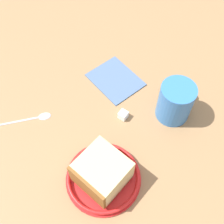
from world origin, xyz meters
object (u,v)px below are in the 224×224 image
(small_plate, at_px, (103,177))
(sugar_cube, at_px, (123,115))
(cake_slice, at_px, (102,172))
(folded_napkin, at_px, (115,79))
(tea_mug, at_px, (176,101))
(teaspoon, at_px, (36,117))

(small_plate, height_order, sugar_cube, sugar_cube)
(cake_slice, distance_m, folded_napkin, 0.26)
(cake_slice, bearing_deg, folded_napkin, -51.43)
(small_plate, relative_size, tea_mug, 1.52)
(small_plate, bearing_deg, tea_mug, -89.90)
(cake_slice, distance_m, tea_mug, 0.23)
(cake_slice, xyz_separation_m, teaspoon, (0.21, 0.00, -0.04))
(sugar_cube, bearing_deg, cake_slice, 117.71)
(small_plate, bearing_deg, folded_napkin, -51.08)
(small_plate, relative_size, cake_slice, 1.63)
(cake_slice, bearing_deg, teaspoon, 1.05)
(cake_slice, xyz_separation_m, sugar_cube, (0.07, -0.14, -0.03))
(folded_napkin, height_order, sugar_cube, sugar_cube)
(folded_napkin, bearing_deg, tea_mug, -172.14)
(small_plate, xyz_separation_m, sugar_cube, (0.07, -0.14, 0.00))
(cake_slice, xyz_separation_m, tea_mug, (0.00, -0.23, 0.00))
(cake_slice, height_order, teaspoon, cake_slice)
(small_plate, height_order, tea_mug, tea_mug)
(folded_napkin, bearing_deg, small_plate, 128.92)
(sugar_cube, bearing_deg, teaspoon, 45.09)
(folded_napkin, bearing_deg, cake_slice, 128.57)
(tea_mug, bearing_deg, cake_slice, 90.14)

